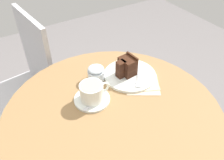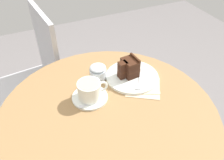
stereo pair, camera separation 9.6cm
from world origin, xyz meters
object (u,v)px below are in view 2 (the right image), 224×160
(fork, at_px, (140,81))
(cafe_chair, at_px, (37,74))
(sugar_pot, at_px, (98,72))
(saucer, at_px, (90,97))
(cake_slice, at_px, (129,68))
(napkin, at_px, (143,86))
(cake_plate, at_px, (132,77))
(coffee_cup, at_px, (90,90))
(teaspoon, at_px, (88,104))

(fork, distance_m, cafe_chair, 0.68)
(sugar_pot, bearing_deg, cafe_chair, 118.87)
(saucer, xyz_separation_m, cake_slice, (0.20, 0.06, 0.05))
(napkin, height_order, sugar_pot, sugar_pot)
(cake_plate, height_order, napkin, cake_plate)
(coffee_cup, relative_size, napkin, 0.64)
(coffee_cup, xyz_separation_m, teaspoon, (-0.02, -0.04, -0.04))
(teaspoon, distance_m, cake_slice, 0.24)
(cake_plate, distance_m, fork, 0.05)
(cake_plate, bearing_deg, sugar_pot, 157.24)
(cake_slice, xyz_separation_m, sugar_pot, (-0.12, 0.05, -0.02))
(saucer, bearing_deg, teaspoon, -118.01)
(teaspoon, bearing_deg, saucer, -118.01)
(sugar_pot, bearing_deg, napkin, -39.18)
(saucer, xyz_separation_m, cafe_chair, (-0.15, 0.52, -0.21))
(saucer, bearing_deg, cafe_chair, 106.50)
(saucer, relative_size, napkin, 0.73)
(cake_plate, xyz_separation_m, fork, (0.01, -0.05, 0.01))
(teaspoon, xyz_separation_m, sugar_pot, (0.10, 0.14, 0.02))
(napkin, xyz_separation_m, sugar_pot, (-0.15, 0.13, 0.03))
(saucer, xyz_separation_m, coffee_cup, (0.00, -0.00, 0.04))
(saucer, distance_m, fork, 0.22)
(cake_slice, distance_m, fork, 0.07)
(cake_plate, xyz_separation_m, napkin, (0.02, -0.07, -0.00))
(cake_slice, distance_m, sugar_pot, 0.13)
(cake_plate, bearing_deg, fork, -79.65)
(cafe_chair, bearing_deg, fork, 29.19)
(teaspoon, bearing_deg, napkin, -175.98)
(saucer, bearing_deg, sugar_pot, 53.54)
(cafe_chair, bearing_deg, napkin, 28.84)
(cake_plate, relative_size, napkin, 1.18)
(cake_slice, height_order, fork, cake_slice)
(sugar_pot, bearing_deg, teaspoon, -124.24)
(teaspoon, height_order, cake_plate, teaspoon)
(cake_slice, bearing_deg, sugar_pot, 159.23)
(saucer, xyz_separation_m, sugar_pot, (0.08, 0.10, 0.03))
(teaspoon, height_order, fork, fork)
(saucer, bearing_deg, napkin, -5.61)
(napkin, bearing_deg, cake_slice, 110.70)
(teaspoon, height_order, napkin, teaspoon)
(teaspoon, relative_size, napkin, 0.51)
(napkin, bearing_deg, cafe_chair, 125.28)
(teaspoon, xyz_separation_m, napkin, (0.25, 0.02, -0.01))
(sugar_pot, bearing_deg, coffee_cup, -125.34)
(cake_plate, relative_size, fork, 1.86)
(teaspoon, height_order, cake_slice, cake_slice)
(cake_slice, xyz_separation_m, napkin, (0.03, -0.08, -0.05))
(cake_plate, bearing_deg, napkin, -75.76)
(saucer, relative_size, fork, 1.15)
(coffee_cup, height_order, sugar_pot, coffee_cup)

